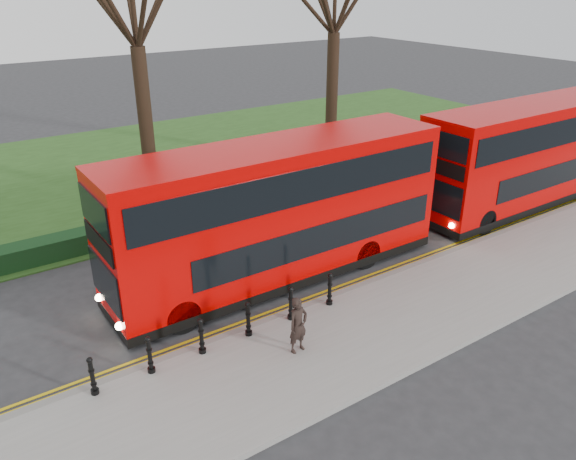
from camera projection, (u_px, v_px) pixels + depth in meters
ground at (219, 319)px, 16.62m from camera, size 120.00×120.00×0.00m
pavement at (274, 371)px, 14.33m from camera, size 60.00×4.00×0.15m
kerb at (236, 333)px, 15.83m from camera, size 60.00×0.25×0.16m
grass_verge at (77, 179)px, 27.88m from camera, size 60.00×18.00×0.06m
hedge at (136, 229)px, 21.56m from camera, size 60.00×0.90×0.80m
yellow_line_outer at (231, 330)px, 16.09m from camera, size 60.00×0.10×0.01m
yellow_line_inner at (227, 327)px, 16.24m from camera, size 60.00×0.10×0.01m
bollard_row at (225, 328)px, 15.08m from camera, size 7.28×0.15×1.00m
bus_lead at (279, 213)px, 18.03m from camera, size 11.52×2.65×4.59m
bus_rear at (529, 155)px, 24.04m from camera, size 11.20×2.57×4.45m
pedestrian at (298, 325)px, 14.68m from camera, size 0.62×0.44×1.59m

